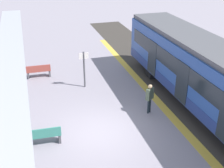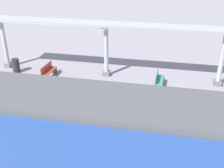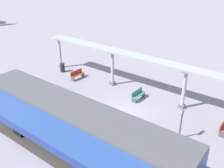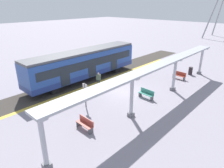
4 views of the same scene
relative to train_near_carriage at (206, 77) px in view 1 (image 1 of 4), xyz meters
The scene contains 11 objects.
ground_plane 5.85m from the train_near_carriage, ahead, with size 176.00×176.00×0.00m, color gray.
tactile_edge_strip 2.62m from the train_near_carriage, 14.48° to the left, with size 0.45×27.14×0.01m, color gold.
trackbed 1.89m from the train_near_carriage, 90.71° to the left, with size 3.20×39.14×0.01m, color #38332D.
train_near_carriage is the anchor object (origin of this frame).
canopy_pillar_nearest 13.63m from the train_near_carriage, 48.56° to the right, with size 1.10×0.44×3.33m.
canopy_pillar_second 9.46m from the train_near_carriage, 17.53° to the right, with size 1.10×0.44×3.33m.
canopy_beam 9.17m from the train_near_carriage, ahead, with size 1.20×22.21×0.16m, color #A8AAB2.
bench_near_end 8.23m from the train_near_carriage, ahead, with size 1.52×0.50×0.86m.
bench_mid_platform 10.19m from the train_near_carriage, 39.80° to the right, with size 1.51×0.47×0.86m.
platform_info_sign 6.80m from the train_near_carriage, 39.37° to the right, with size 0.56×0.10×2.20m.
passenger_waiting_near_edge 2.92m from the train_near_carriage, ahead, with size 0.49×0.43×1.57m.
Camera 1 is at (2.73, 10.96, 7.82)m, focal length 47.57 mm.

